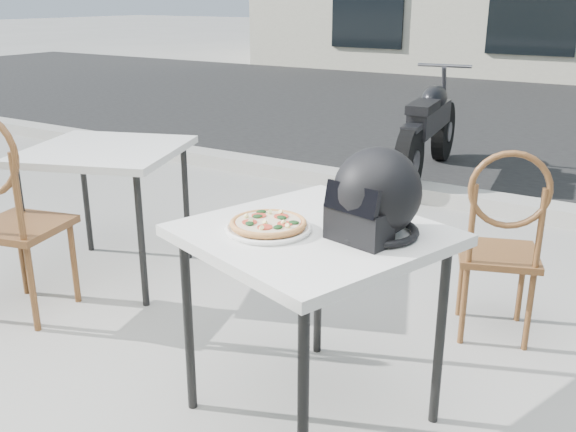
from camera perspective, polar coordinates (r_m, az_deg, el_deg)
The scene contains 9 objects.
curb at distance 5.02m, azimuth 19.55°, elevation 0.76°, with size 30.00×0.25×0.12m, color #A6A49C.
cafe_table_main at distance 2.27m, azimuth 2.25°, elevation -2.85°, with size 1.01×1.01×0.76m.
plate at distance 2.23m, azimuth -1.77°, elevation -1.12°, with size 0.34×0.34×0.02m.
pizza at distance 2.22m, azimuth -1.77°, elevation -0.62°, with size 0.30×0.30×0.03m.
helmet at distance 2.17m, azimuth 7.75°, elevation 1.62°, with size 0.36×0.37×0.31m.
cafe_chair_main at distance 3.03m, azimuth 18.49°, elevation -1.69°, with size 0.45×0.45×0.93m.
cafe_table_side at distance 3.66m, azimuth -15.93°, elevation 4.85°, with size 1.02×1.02×0.76m.
cafe_chair_side at distance 3.33m, azimuth -23.80°, elevation 0.86°, with size 0.49×0.49×1.07m.
motorcycle at distance 5.83m, azimuth 12.42°, elevation 7.45°, with size 0.49×1.90×0.95m.
Camera 1 is at (0.95, -1.71, 1.54)m, focal length 40.00 mm.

